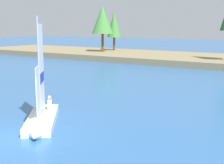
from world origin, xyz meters
TOP-DOWN VIEW (x-y plane):
  - ground_plane at (0.00, 0.00)m, footprint 200.00×200.00m
  - shore_bank at (0.00, 31.84)m, footprint 80.00×12.91m
  - shoreline_tree_left at (-17.72, 34.74)m, footprint 2.21×2.21m
  - shoreline_tree_midleft at (-17.63, 31.43)m, footprint 3.23×3.23m
  - sailboat at (-0.10, 1.74)m, footprint 4.02×4.57m

SIDE VIEW (x-z plane):
  - ground_plane at x=0.00m, z-range 0.00..0.00m
  - shore_bank at x=0.00m, z-range 0.00..0.76m
  - sailboat at x=-0.10m, z-range -2.33..3.11m
  - shoreline_tree_left at x=-17.72m, z-range 1.76..7.87m
  - shoreline_tree_midleft at x=-17.63m, z-range 2.09..8.95m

